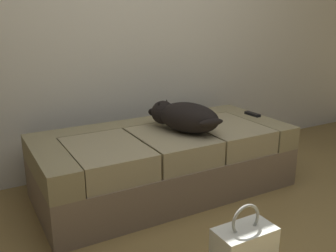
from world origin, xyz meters
name	(u,v)px	position (x,y,z in m)	size (l,w,h in m)	color
back_wall	(126,0)	(0.00, 1.79, 1.40)	(6.40, 0.10, 2.80)	silver
couch	(165,161)	(0.00, 1.14, 0.23)	(1.87, 0.85, 0.47)	#836F59
dog_dark	(184,117)	(0.12, 1.07, 0.58)	(0.45, 0.61, 0.22)	black
tv_remote	(252,114)	(0.86, 1.16, 0.48)	(0.04, 0.15, 0.02)	black
handbag	(244,248)	(-0.09, 0.12, 0.13)	(0.32, 0.18, 0.38)	silver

